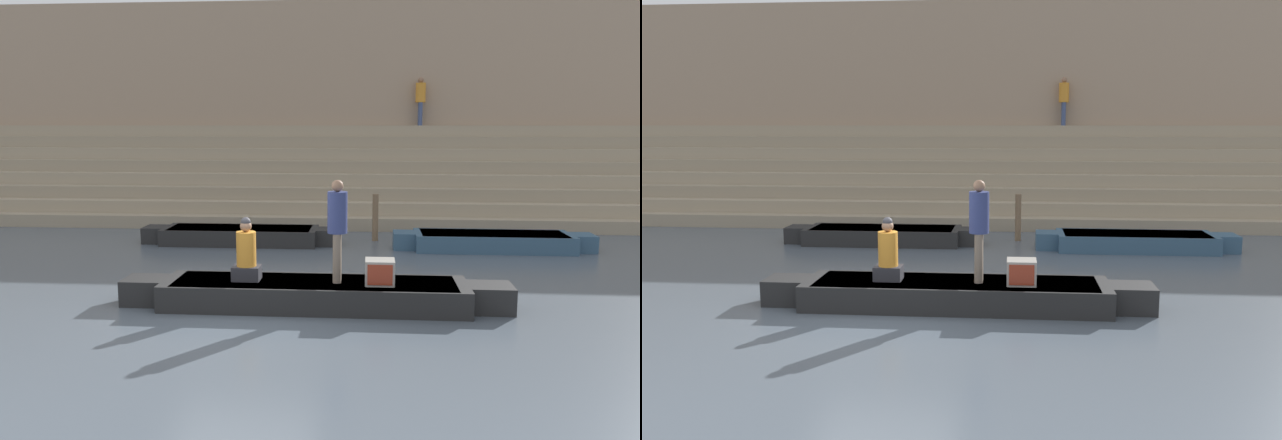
% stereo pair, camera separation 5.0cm
% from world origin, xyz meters
% --- Properties ---
extents(ground_plane, '(120.00, 120.00, 0.00)m').
position_xyz_m(ground_plane, '(0.00, 0.00, 0.00)').
color(ground_plane, '#4C5660').
extents(ghat_steps, '(36.00, 4.52, 3.13)m').
position_xyz_m(ghat_steps, '(0.00, 11.19, 1.11)').
color(ghat_steps, gray).
rests_on(ghat_steps, ground).
extents(back_wall, '(34.20, 1.28, 7.55)m').
position_xyz_m(back_wall, '(0.00, 13.38, 3.75)').
color(back_wall, tan).
rests_on(back_wall, ground).
extents(rowboat_main, '(6.82, 1.40, 0.46)m').
position_xyz_m(rowboat_main, '(1.27, 0.45, 0.25)').
color(rowboat_main, black).
rests_on(rowboat_main, ground).
extents(person_standing, '(0.34, 0.34, 1.78)m').
position_xyz_m(person_standing, '(1.67, 0.47, 1.49)').
color(person_standing, '#756656').
rests_on(person_standing, rowboat_main).
extents(person_rowing, '(0.48, 0.38, 1.12)m').
position_xyz_m(person_rowing, '(0.07, 0.45, 0.91)').
color(person_rowing, '#28282D').
rests_on(person_rowing, rowboat_main).
extents(tv_set, '(0.50, 0.46, 0.43)m').
position_xyz_m(tv_set, '(2.41, 0.34, 0.68)').
color(tv_set, '#9E998E').
rests_on(tv_set, rowboat_main).
extents(moored_boat_shore, '(5.03, 1.32, 0.43)m').
position_xyz_m(moored_boat_shore, '(5.35, 5.81, 0.23)').
color(moored_boat_shore, '#33516B').
rests_on(moored_boat_shore, ground).
extents(moored_boat_distant, '(5.26, 1.32, 0.43)m').
position_xyz_m(moored_boat_distant, '(-1.23, 6.14, 0.23)').
color(moored_boat_distant, black).
rests_on(moored_boat_distant, ground).
extents(mooring_post, '(0.17, 0.17, 1.29)m').
position_xyz_m(mooring_post, '(2.37, 6.85, 0.65)').
color(mooring_post, brown).
rests_on(mooring_post, ground).
extents(person_on_steps, '(0.35, 0.35, 1.68)m').
position_xyz_m(person_on_steps, '(3.96, 12.51, 4.09)').
color(person_on_steps, '#3D4C75').
rests_on(person_on_steps, ghat_steps).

